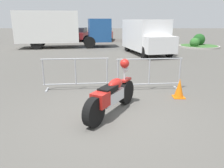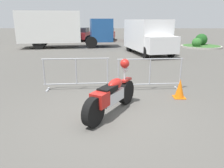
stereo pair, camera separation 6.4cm
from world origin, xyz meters
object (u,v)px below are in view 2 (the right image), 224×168
at_px(delivery_van, 148,36).
at_px(pedestrian, 78,33).
at_px(parked_car_white, 33,34).
at_px(motorcycle, 112,95).
at_px(parked_car_red, 107,34).
at_px(parked_car_green, 158,34).
at_px(box_truck, 61,28).
at_px(crowd_barrier_far, 150,74).
at_px(parked_car_silver, 132,34).
at_px(crowd_barrier_near, 76,73).
at_px(parked_car_maroon, 81,34).
at_px(parked_car_tan, 57,34).
at_px(traffic_cone, 180,89).

xyz_separation_m(delivery_van, pedestrian, (-6.19, 8.05, -0.32)).
bearing_deg(pedestrian, parked_car_white, -36.10).
bearing_deg(motorcycle, parked_car_red, 31.56).
distance_m(parked_car_red, parked_car_green, 5.88).
bearing_deg(parked_car_green, box_truck, 129.80).
distance_m(delivery_van, parked_car_red, 10.78).
bearing_deg(crowd_barrier_far, box_truck, 116.28).
relative_size(parked_car_white, parked_car_green, 1.05).
relative_size(box_truck, parked_car_silver, 1.85).
bearing_deg(parked_car_red, parked_car_white, 88.69).
bearing_deg(delivery_van, parked_car_silver, 167.17).
height_order(motorcycle, crowd_barrier_far, motorcycle).
bearing_deg(parked_car_green, parked_car_silver, 90.03).
relative_size(parked_car_red, parked_car_silver, 0.99).
bearing_deg(crowd_barrier_near, parked_car_maroon, 98.41).
bearing_deg(crowd_barrier_far, crowd_barrier_near, 180.00).
relative_size(parked_car_white, parked_car_tan, 1.04).
height_order(delivery_van, parked_car_tan, delivery_van).
xyz_separation_m(box_truck, parked_car_white, (-5.28, 7.52, -0.92)).
xyz_separation_m(parked_car_silver, pedestrian, (-5.85, -2.52, 0.20)).
height_order(parked_car_silver, traffic_cone, parked_car_silver).
bearing_deg(parked_car_red, parked_car_green, -85.16).
relative_size(parked_car_white, pedestrian, 2.53).
distance_m(motorcycle, crowd_barrier_near, 2.31).
height_order(box_truck, parked_car_tan, box_truck).
bearing_deg(parked_car_red, box_truck, 155.93).
distance_m(parked_car_white, pedestrian, 6.61).
bearing_deg(parked_car_green, pedestrian, 108.41).
xyz_separation_m(crowd_barrier_near, crowd_barrier_far, (2.45, 0.00, 0.00)).
height_order(motorcycle, parked_car_red, parked_car_red).
bearing_deg(motorcycle, parked_car_green, 15.45).
xyz_separation_m(parked_car_tan, pedestrian, (2.97, -2.87, 0.23)).
xyz_separation_m(motorcycle, box_truck, (-4.58, 13.71, 1.15)).
relative_size(box_truck, parked_car_white, 1.87).
distance_m(crowd_barrier_near, parked_car_green, 19.64).
height_order(parked_car_white, parked_car_tan, parked_car_white).
height_order(crowd_barrier_near, crowd_barrier_far, same).
distance_m(delivery_van, pedestrian, 10.16).
height_order(crowd_barrier_near, parked_car_red, parked_car_red).
bearing_deg(crowd_barrier_far, parked_car_green, 79.04).
distance_m(crowd_barrier_far, parked_car_green, 19.02).
xyz_separation_m(motorcycle, parked_car_green, (4.84, 20.63, 0.19)).
relative_size(delivery_van, parked_car_green, 1.31).
relative_size(parked_car_silver, pedestrian, 2.55).
bearing_deg(parked_car_tan, delivery_van, -136.52).
bearing_deg(delivery_van, crowd_barrier_far, -21.67).
bearing_deg(crowd_barrier_far, parked_car_silver, 87.94).
height_order(crowd_barrier_near, parked_car_silver, parked_car_silver).
bearing_deg(crowd_barrier_near, crowd_barrier_far, 0.00).
xyz_separation_m(crowd_barrier_far, parked_car_green, (3.62, 18.67, 0.13)).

